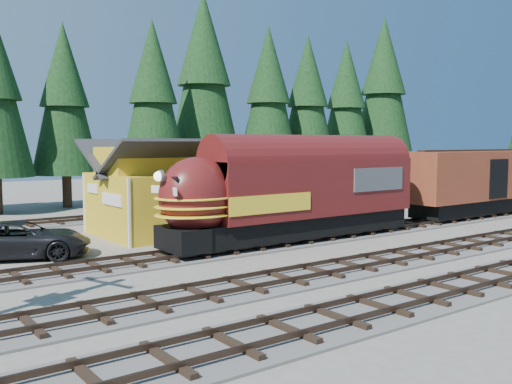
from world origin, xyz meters
TOP-DOWN VIEW (x-y plane):
  - ground at (0.00, 0.00)m, footprint 120.00×120.00m
  - track_siding at (10.00, 4.00)m, footprint 68.00×3.20m
  - track_main_south at (10.00, -2.00)m, footprint 68.00×3.20m
  - depot at (-0.00, 10.50)m, footprint 12.80×7.00m
  - conifer_backdrop at (6.71, 24.05)m, footprint 80.91×22.89m
  - locomotive at (1.01, 4.00)m, footprint 15.17×3.01m
  - boxcar at (17.84, 4.00)m, footprint 13.27×2.84m
  - pickup_truck_a at (-10.84, 8.15)m, footprint 6.54×4.91m

SIDE VIEW (x-z plane):
  - ground at x=0.00m, z-range 0.00..0.00m
  - track_siding at x=10.00m, z-range -0.11..0.22m
  - track_main_south at x=10.00m, z-range -0.11..0.22m
  - pickup_truck_a at x=-10.84m, z-range 0.00..1.65m
  - locomotive at x=1.01m, z-range 0.37..4.49m
  - boxcar at x=17.84m, z-range 0.44..4.61m
  - depot at x=0.00m, z-range 0.31..5.61m
  - conifer_backdrop at x=6.71m, z-range 1.81..18.58m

